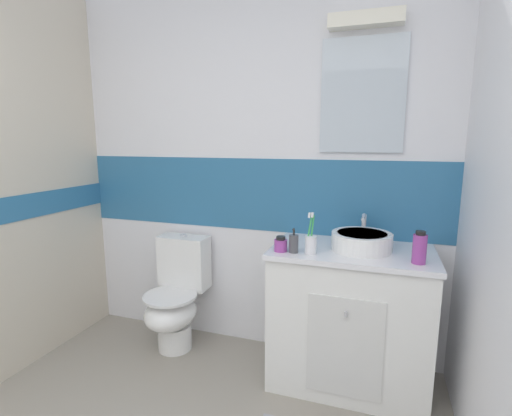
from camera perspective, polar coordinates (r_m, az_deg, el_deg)
name	(u,v)px	position (r m, az deg, el deg)	size (l,w,h in m)	color
wall_back_tiled	(255,171)	(2.65, -0.09, 5.57)	(3.20, 0.20, 2.50)	white
vanity_cabinet	(349,317)	(2.43, 13.92, -15.66)	(0.92, 0.56, 0.85)	white
sink_basin	(362,241)	(2.26, 15.68, -4.76)	(0.34, 0.39, 0.18)	white
toilet	(176,297)	(2.82, -11.98, -13.10)	(0.37, 0.50, 0.80)	white
toothbrush_cup	(311,243)	(2.13, 8.26, -5.25)	(0.06, 0.06, 0.23)	white
soap_dispenser	(294,243)	(2.14, 5.72, -5.36)	(0.05, 0.05, 0.14)	#4C4C51
mouthwash_bottle	(420,248)	(2.11, 23.50, -5.59)	(0.07, 0.07, 0.17)	#993F99
hair_gel_jar	(281,244)	(2.16, 3.76, -5.53)	(0.07, 0.07, 0.09)	#993F99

